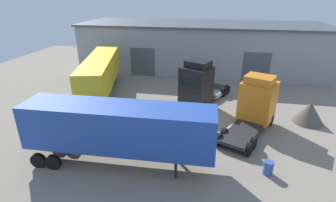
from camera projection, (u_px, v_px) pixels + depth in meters
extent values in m
plane|color=gray|center=(181.00, 133.00, 20.43)|extent=(60.00, 60.00, 0.00)
cube|color=#93999E|center=(201.00, 47.00, 36.33)|extent=(31.84, 9.73, 5.99)
cube|color=#474C51|center=(202.00, 24.00, 35.11)|extent=(32.34, 10.23, 0.25)
cube|color=#4C5156|center=(143.00, 62.00, 33.61)|extent=(3.20, 0.08, 3.60)
cube|color=#4C5156|center=(256.00, 67.00, 31.23)|extent=(3.20, 0.08, 3.60)
cube|color=orange|center=(258.00, 101.00, 21.03)|extent=(3.27, 3.22, 3.21)
cube|color=orange|center=(260.00, 80.00, 20.15)|extent=(2.61, 2.40, 0.60)
cube|color=black|center=(263.00, 90.00, 21.66)|extent=(1.95, 0.94, 1.16)
cube|color=#232326|center=(241.00, 134.00, 19.21)|extent=(3.46, 4.45, 0.24)
cylinder|color=#B2B2B7|center=(231.00, 129.00, 20.25)|extent=(0.96, 1.23, 0.56)
cylinder|color=black|center=(245.00, 113.00, 22.69)|extent=(0.65, 0.96, 0.92)
cylinder|color=black|center=(271.00, 120.00, 21.53)|extent=(0.65, 0.96, 0.92)
cylinder|color=black|center=(224.00, 134.00, 19.39)|extent=(0.65, 0.96, 0.92)
cylinder|color=black|center=(253.00, 143.00, 18.23)|extent=(0.65, 0.96, 0.92)
cylinder|color=black|center=(219.00, 139.00, 18.71)|extent=(0.65, 0.96, 0.92)
cylinder|color=black|center=(249.00, 149.00, 17.55)|extent=(0.65, 0.96, 0.92)
cube|color=yellow|center=(100.00, 71.00, 26.64)|extent=(5.36, 12.17, 2.72)
cube|color=#232326|center=(102.00, 85.00, 27.21)|extent=(4.64, 11.99, 0.24)
cube|color=#232326|center=(101.00, 80.00, 30.89)|extent=(0.19, 0.19, 1.11)
cube|color=#232326|center=(115.00, 79.00, 30.98)|extent=(0.19, 0.19, 1.11)
cylinder|color=black|center=(82.00, 108.00, 23.61)|extent=(0.54, 1.07, 1.03)
cylinder|color=black|center=(107.00, 107.00, 23.74)|extent=(0.54, 1.07, 1.03)
cylinder|color=black|center=(80.00, 113.00, 22.69)|extent=(0.54, 1.07, 1.03)
cylinder|color=black|center=(105.00, 112.00, 22.82)|extent=(0.54, 1.07, 1.03)
cube|color=#2347A3|center=(118.00, 127.00, 15.76)|extent=(11.69, 2.81, 2.73)
cube|color=#232326|center=(120.00, 148.00, 16.34)|extent=(11.67, 2.06, 0.24)
cube|color=#232326|center=(179.00, 155.00, 16.81)|extent=(0.16, 0.16, 1.11)
cube|color=#232326|center=(176.00, 170.00, 15.35)|extent=(0.16, 0.16, 1.11)
cylinder|color=black|center=(71.00, 143.00, 18.22)|extent=(0.97, 0.33, 0.96)
cylinder|color=black|center=(53.00, 162.00, 16.23)|extent=(0.97, 0.33, 0.96)
cylinder|color=black|center=(58.00, 142.00, 18.37)|extent=(0.97, 0.33, 0.96)
cylinder|color=black|center=(39.00, 160.00, 16.37)|extent=(0.97, 0.33, 0.96)
cube|color=black|center=(196.00, 85.00, 24.44)|extent=(3.30, 3.25, 3.34)
cube|color=black|center=(198.00, 64.00, 23.83)|extent=(2.62, 2.43, 0.60)
cube|color=black|center=(190.00, 81.00, 23.32)|extent=(1.92, 0.99, 1.20)
cube|color=#232326|center=(211.00, 90.00, 27.41)|extent=(3.54, 4.45, 0.24)
cylinder|color=#B2B2B7|center=(217.00, 96.00, 26.48)|extent=(0.98, 1.23, 0.56)
cylinder|color=black|center=(202.00, 106.00, 24.05)|extent=(0.70, 1.02, 0.99)
cylinder|color=black|center=(182.00, 100.00, 25.26)|extent=(0.70, 1.02, 0.99)
cylinder|color=black|center=(223.00, 92.00, 27.29)|extent=(0.70, 1.02, 0.99)
cylinder|color=black|center=(205.00, 88.00, 28.50)|extent=(0.70, 1.02, 0.99)
cylinder|color=black|center=(227.00, 90.00, 27.96)|extent=(0.70, 1.02, 0.99)
cylinder|color=black|center=(209.00, 86.00, 29.16)|extent=(0.70, 1.02, 0.99)
cone|color=#565147|center=(309.00, 113.00, 21.78)|extent=(2.49, 2.49, 1.82)
cylinder|color=#33519E|center=(268.00, 168.00, 15.77)|extent=(0.58, 0.58, 0.88)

